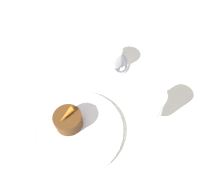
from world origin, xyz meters
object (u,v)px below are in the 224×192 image
at_px(coffee_cup, 110,57).
at_px(dessert_cake, 68,120).
at_px(dinner_plate, 78,131).
at_px(fork, 81,80).
at_px(wine_glass, 151,104).

distance_m(coffee_cup, dessert_cake, 0.27).
distance_m(dinner_plate, coffee_cup, 0.28).
distance_m(coffee_cup, fork, 0.13).
relative_size(wine_glass, dessert_cake, 1.64).
distance_m(wine_glass, dessert_cake, 0.24).
distance_m(dinner_plate, fork, 0.19).
bearing_deg(coffee_cup, fork, -65.63).
relative_size(coffee_cup, fork, 0.55).
relative_size(dinner_plate, coffee_cup, 2.47).
bearing_deg(coffee_cup, dinner_plate, -30.15).
distance_m(coffee_cup, wine_glass, 0.25).
relative_size(dinner_plate, dessert_cake, 3.29).
bearing_deg(dinner_plate, dessert_cake, -138.15).
height_order(wine_glass, fork, wine_glass).
bearing_deg(wine_glass, dessert_cake, -94.34).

